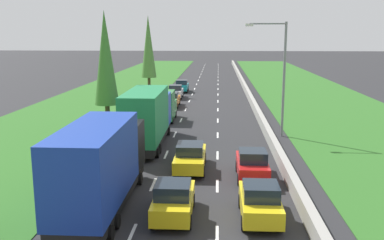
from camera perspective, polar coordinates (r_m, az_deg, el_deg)
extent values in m
plane|color=#28282B|center=(61.88, 1.81, 3.76)|extent=(300.00, 300.00, 0.00)
cube|color=#2D6623|center=(63.50, -9.70, 3.81)|extent=(14.00, 140.00, 0.04)
cube|color=#2D6623|center=(63.13, 14.97, 3.55)|extent=(14.00, 140.00, 0.04)
cube|color=#9E9B93|center=(61.93, 7.11, 4.08)|extent=(0.44, 120.00, 0.85)
cube|color=white|center=(18.54, -7.95, -14.67)|extent=(0.14, 2.00, 0.01)
cube|color=white|center=(23.99, -5.13, -8.45)|extent=(0.14, 2.00, 0.01)
cube|color=white|center=(29.66, -3.42, -4.55)|extent=(0.14, 2.00, 0.01)
cube|color=white|center=(35.43, -2.28, -1.92)|extent=(0.14, 2.00, 0.01)
cube|color=white|center=(41.27, -1.46, -0.02)|extent=(0.14, 2.00, 0.01)
cube|color=white|center=(47.15, -0.84, 1.40)|extent=(0.14, 2.00, 0.01)
cube|color=white|center=(53.06, -0.36, 2.51)|extent=(0.14, 2.00, 0.01)
cube|color=white|center=(58.99, 0.03, 3.40)|extent=(0.14, 2.00, 0.01)
cube|color=white|center=(64.92, 0.34, 4.12)|extent=(0.14, 2.00, 0.01)
cube|color=white|center=(70.87, 0.60, 4.72)|extent=(0.14, 2.00, 0.01)
cube|color=white|center=(76.83, 0.83, 5.23)|extent=(0.14, 2.00, 0.01)
cube|color=white|center=(82.79, 1.02, 5.67)|extent=(0.14, 2.00, 0.01)
cube|color=white|center=(88.76, 1.18, 6.04)|extent=(0.14, 2.00, 0.01)
cube|color=white|center=(94.74, 1.33, 6.37)|extent=(0.14, 2.00, 0.01)
cube|color=white|center=(100.71, 1.45, 6.66)|extent=(0.14, 2.00, 0.01)
cube|color=white|center=(106.69, 1.57, 6.92)|extent=(0.14, 2.00, 0.01)
cube|color=white|center=(112.67, 1.67, 7.15)|extent=(0.14, 2.00, 0.01)
cube|color=white|center=(118.65, 1.76, 7.36)|extent=(0.14, 2.00, 0.01)
cube|color=white|center=(18.22, 3.30, -15.07)|extent=(0.14, 2.00, 0.01)
cube|color=white|center=(23.74, 3.35, -8.64)|extent=(0.14, 2.00, 0.01)
cube|color=white|center=(29.46, 3.38, -4.67)|extent=(0.14, 2.00, 0.01)
cube|color=white|center=(35.26, 3.40, -1.99)|extent=(0.14, 2.00, 0.01)
cube|color=white|center=(41.13, 3.41, -0.08)|extent=(0.14, 2.00, 0.01)
cube|color=white|center=(47.03, 3.42, 1.36)|extent=(0.14, 2.00, 0.01)
cube|color=white|center=(52.95, 3.43, 2.47)|extent=(0.14, 2.00, 0.01)
cube|color=white|center=(58.88, 3.43, 3.36)|extent=(0.14, 2.00, 0.01)
cube|color=white|center=(64.83, 3.44, 4.09)|extent=(0.14, 2.00, 0.01)
cube|color=white|center=(70.79, 3.44, 4.70)|extent=(0.14, 2.00, 0.01)
cube|color=white|center=(76.75, 3.45, 5.21)|extent=(0.14, 2.00, 0.01)
cube|color=white|center=(82.72, 3.45, 5.64)|extent=(0.14, 2.00, 0.01)
cube|color=white|center=(88.70, 3.45, 6.02)|extent=(0.14, 2.00, 0.01)
cube|color=white|center=(94.67, 3.46, 6.35)|extent=(0.14, 2.00, 0.01)
cube|color=white|center=(100.65, 3.46, 6.64)|extent=(0.14, 2.00, 0.01)
cube|color=white|center=(106.63, 3.46, 6.90)|extent=(0.14, 2.00, 0.01)
cube|color=white|center=(112.62, 3.46, 7.13)|extent=(0.14, 2.00, 0.01)
cube|color=white|center=(118.60, 3.46, 7.34)|extent=(0.14, 2.00, 0.01)
cube|color=black|center=(21.12, -11.54, -9.72)|extent=(2.20, 9.40, 0.56)
cube|color=black|center=(23.99, -9.49, -3.26)|extent=(2.40, 2.20, 2.50)
cube|color=#19389E|center=(19.50, -12.59, -5.55)|extent=(2.44, 7.20, 3.30)
cylinder|color=black|center=(24.49, -12.09, -7.47)|extent=(0.22, 0.64, 0.64)
cylinder|color=black|center=(24.00, -6.88, -7.68)|extent=(0.22, 0.64, 0.64)
cylinder|color=black|center=(19.63, -16.41, -12.51)|extent=(0.22, 0.64, 0.64)
cylinder|color=black|center=(19.01, -9.88, -13.00)|extent=(0.22, 0.64, 0.64)
cylinder|color=black|center=(18.71, -17.55, -13.80)|extent=(0.22, 0.64, 0.64)
cylinder|color=black|center=(18.06, -10.68, -14.39)|extent=(0.22, 0.64, 0.64)
cube|color=black|center=(32.12, -5.76, -2.26)|extent=(2.20, 9.40, 0.56)
cube|color=#1E47B7|center=(35.30, -4.89, 1.52)|extent=(2.40, 2.20, 2.50)
cube|color=#1E7F47|center=(30.66, -6.16, 0.77)|extent=(2.44, 7.20, 3.30)
cylinder|color=black|center=(35.53, -6.70, -1.43)|extent=(0.22, 0.64, 0.64)
cylinder|color=black|center=(35.21, -3.11, -1.48)|extent=(0.22, 0.64, 0.64)
cylinder|color=black|center=(30.31, -8.50, -3.70)|extent=(0.22, 0.64, 0.64)
cylinder|color=black|center=(29.93, -4.29, -3.79)|extent=(0.22, 0.64, 0.64)
cylinder|color=black|center=(29.29, -8.93, -4.24)|extent=(0.22, 0.64, 0.64)
cylinder|color=black|center=(28.90, -4.58, -4.35)|extent=(0.22, 0.64, 0.64)
cube|color=yellow|center=(19.75, 8.90, -10.83)|extent=(1.68, 3.90, 0.76)
cube|color=#19232D|center=(19.21, 9.04, -9.23)|extent=(1.52, 1.60, 0.64)
cylinder|color=black|center=(20.95, 6.45, -10.56)|extent=(0.22, 0.64, 0.64)
cylinder|color=black|center=(21.09, 10.65, -10.54)|extent=(0.22, 0.64, 0.64)
cylinder|color=black|center=(18.73, 6.83, -13.30)|extent=(0.22, 0.64, 0.64)
cylinder|color=black|center=(18.88, 11.57, -13.25)|extent=(0.22, 0.64, 0.64)
cube|color=yellow|center=(19.70, -2.42, -10.75)|extent=(1.68, 3.90, 0.76)
cube|color=#19232D|center=(19.17, -2.53, -9.14)|extent=(1.52, 1.60, 0.64)
cylinder|color=black|center=(21.04, -4.17, -10.41)|extent=(0.22, 0.64, 0.64)
cylinder|color=black|center=(20.90, 0.04, -10.53)|extent=(0.22, 0.64, 0.64)
cylinder|color=black|center=(18.84, -5.15, -13.11)|extent=(0.22, 0.64, 0.64)
cylinder|color=black|center=(18.68, -0.41, -13.28)|extent=(0.22, 0.64, 0.64)
cube|color=#237A33|center=(41.13, -3.63, 1.36)|extent=(1.90, 4.90, 1.40)
cube|color=#237A33|center=(40.64, -3.71, 3.02)|extent=(1.80, 3.10, 1.10)
cylinder|color=black|center=(42.85, -4.53, 0.79)|extent=(0.22, 0.64, 0.64)
cylinder|color=black|center=(42.64, -2.21, 0.77)|extent=(0.22, 0.64, 0.64)
cylinder|color=black|center=(39.89, -5.13, 0.00)|extent=(0.22, 0.64, 0.64)
cylinder|color=black|center=(39.68, -2.64, -0.03)|extent=(0.22, 0.64, 0.64)
cube|color=orange|center=(48.99, -2.78, 2.56)|extent=(1.76, 4.50, 0.72)
cube|color=#19232D|center=(48.74, -2.81, 3.30)|extent=(1.56, 1.90, 0.60)
cylinder|color=black|center=(50.50, -3.51, 2.40)|extent=(0.22, 0.64, 0.64)
cylinder|color=black|center=(50.33, -1.70, 2.39)|extent=(0.22, 0.64, 0.64)
cylinder|color=black|center=(47.77, -3.91, 1.89)|extent=(0.22, 0.64, 0.64)
cylinder|color=black|center=(47.59, -2.00, 1.87)|extent=(0.22, 0.64, 0.64)
cube|color=red|center=(24.94, 7.90, -6.06)|extent=(1.68, 3.90, 0.76)
cube|color=#19232D|center=(24.46, 8.00, -4.70)|extent=(1.52, 1.60, 0.64)
cylinder|color=black|center=(26.16, 6.01, -6.06)|extent=(0.22, 0.64, 0.64)
cylinder|color=black|center=(26.27, 9.34, -6.07)|extent=(0.22, 0.64, 0.64)
cylinder|color=black|center=(23.86, 6.26, -7.78)|extent=(0.22, 0.64, 0.64)
cylinder|color=black|center=(23.99, 9.92, -7.79)|extent=(0.22, 0.64, 0.64)
cube|color=white|center=(55.46, -2.16, 3.61)|extent=(1.68, 3.90, 0.76)
cube|color=#19232D|center=(55.07, -2.20, 4.29)|extent=(1.52, 1.60, 0.64)
cylinder|color=black|center=(56.78, -2.80, 3.40)|extent=(0.22, 0.64, 0.64)
cylinder|color=black|center=(56.64, -1.27, 3.39)|extent=(0.22, 0.64, 0.64)
cylinder|color=black|center=(54.40, -3.08, 3.05)|extent=(0.22, 0.64, 0.64)
cylinder|color=black|center=(54.25, -1.48, 3.04)|extent=(0.22, 0.64, 0.64)
cube|color=yellow|center=(26.28, -0.23, -5.09)|extent=(1.76, 4.50, 0.72)
cube|color=#19232D|center=(25.95, -0.26, -3.79)|extent=(1.56, 1.90, 0.60)
cylinder|color=black|center=(27.77, -1.70, -4.97)|extent=(0.22, 0.64, 0.64)
cylinder|color=black|center=(27.68, 1.61, -5.02)|extent=(0.22, 0.64, 0.64)
cylinder|color=black|center=(25.12, -2.27, -6.74)|extent=(0.22, 0.64, 0.64)
cylinder|color=black|center=(25.01, 1.40, -6.81)|extent=(0.22, 0.64, 0.64)
cube|color=teal|center=(61.44, -1.33, 4.36)|extent=(1.68, 3.90, 0.76)
cube|color=#19232D|center=(61.07, -1.36, 4.98)|extent=(1.52, 1.60, 0.64)
cylinder|color=black|center=(62.75, -1.93, 4.15)|extent=(0.22, 0.64, 0.64)
cylinder|color=black|center=(62.63, -0.54, 4.15)|extent=(0.22, 0.64, 0.64)
cylinder|color=black|center=(60.37, -2.14, 3.87)|extent=(0.22, 0.64, 0.64)
cylinder|color=black|center=(60.24, -0.70, 3.86)|extent=(0.22, 0.64, 0.64)
cylinder|color=#4C3823|center=(37.72, -11.02, 0.39)|extent=(0.39, 0.39, 2.20)
cone|color=#3D752D|center=(37.13, -11.31, 8.01)|extent=(2.05, 2.05, 7.82)
cylinder|color=#4C3823|center=(60.43, -5.65, 4.58)|extent=(0.40, 0.40, 2.20)
cone|color=#4C7F38|center=(60.05, -5.75, 9.59)|extent=(2.06, 2.06, 8.37)
cylinder|color=gray|center=(34.83, 11.99, 5.12)|extent=(0.20, 0.20, 9.00)
cylinder|color=gray|center=(34.47, 9.93, 12.38)|extent=(2.80, 0.12, 0.12)
cube|color=silver|center=(34.34, 7.55, 12.29)|extent=(0.60, 0.28, 0.20)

